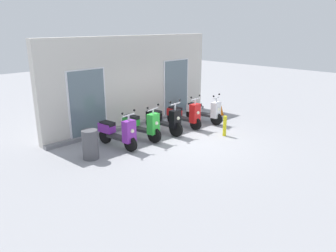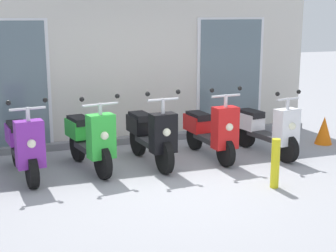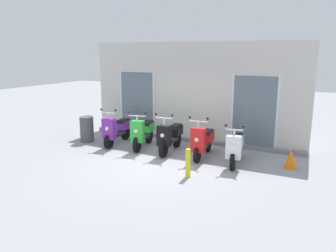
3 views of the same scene
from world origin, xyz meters
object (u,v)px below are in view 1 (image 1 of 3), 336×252
trash_bin (90,145)px  traffic_cone (220,109)px  scooter_black (164,120)px  scooter_white (204,111)px  scooter_purple (118,133)px  scooter_green (142,125)px  scooter_red (185,115)px  curb_bollard (225,126)px

trash_bin → traffic_cone: trash_bin is taller
scooter_black → scooter_white: 2.03m
scooter_purple → scooter_white: bearing=-2.2°
scooter_green → scooter_purple: bearing=-179.2°
scooter_red → traffic_cone: size_ratio=2.97×
scooter_purple → scooter_red: bearing=-0.6°
scooter_black → traffic_cone: (3.42, 0.13, -0.23)m
scooter_red → curb_bollard: (0.25, -1.62, -0.13)m
curb_bollard → traffic_cone: bearing=39.6°
scooter_purple → scooter_black: 1.96m
scooter_white → traffic_cone: bearing=10.9°
curb_bollard → traffic_cone: size_ratio=1.35×
scooter_black → curb_bollard: 2.09m
scooter_red → traffic_cone: 2.39m
scooter_purple → scooter_black: bearing=-0.5°
scooter_white → trash_bin: (-5.08, -0.02, -0.04)m
scooter_green → scooter_black: (0.97, -0.03, -0.01)m
scooter_red → scooter_white: bearing=-7.3°
scooter_purple → scooter_red: scooter_red is taller
scooter_red → traffic_cone: bearing=3.4°
scooter_green → trash_bin: scooter_green is taller
scooter_black → scooter_red: scooter_black is taller
scooter_black → traffic_cone: bearing=2.1°
scooter_purple → scooter_green: size_ratio=1.02×
scooter_black → traffic_cone: 3.43m
scooter_white → curb_bollard: 1.67m
trash_bin → curb_bollard: size_ratio=1.21×
scooter_green → scooter_black: bearing=-1.7°
scooter_green → trash_bin: 2.09m
scooter_black → scooter_red: bearing=-0.7°
scooter_green → scooter_red: size_ratio=1.01×
scooter_black → scooter_purple: bearing=179.5°
curb_bollard → trash_bin: bearing=161.2°
scooter_purple → traffic_cone: 5.38m
scooter_green → curb_bollard: size_ratio=2.23×
scooter_green → trash_bin: (-2.08, -0.19, -0.08)m
scooter_purple → trash_bin: size_ratio=1.88×
traffic_cone → curb_bollard: bearing=-140.4°
trash_bin → scooter_black: bearing=3.0°
scooter_white → traffic_cone: (1.39, 0.27, -0.20)m
curb_bollard → traffic_cone: curb_bollard is taller
scooter_white → curb_bollard: scooter_white is taller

